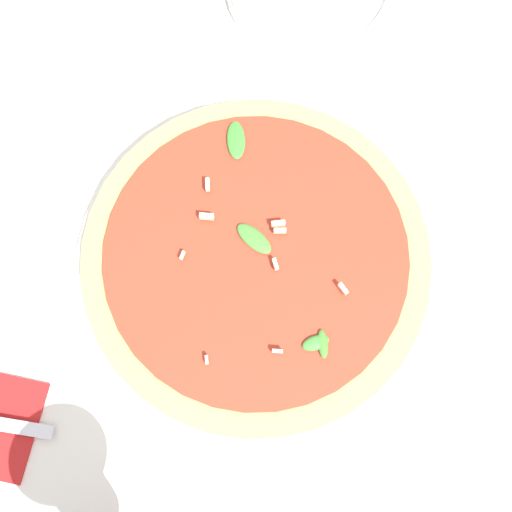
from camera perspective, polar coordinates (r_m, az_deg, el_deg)
name	(u,v)px	position (r m, az deg, el deg)	size (l,w,h in m)	color
ground_plane	(285,231)	(0.59, 2.74, 2.38)	(6.00, 6.00, 0.00)	silver
pizza_arugula_main	(256,260)	(0.57, 0.00, -0.35)	(0.35, 0.35, 0.05)	white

